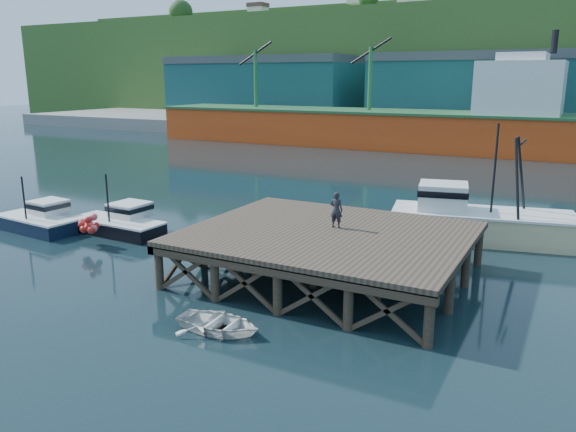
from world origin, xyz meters
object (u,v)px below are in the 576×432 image
Objects in this scene: boat_navy at (39,220)px; trawler at (478,217)px; boat_black at (120,222)px; dinghy at (218,323)px; dockworker at (336,210)px.

trawler is at bearing 28.35° from boat_navy.
trawler reaches higher than boat_black.
boat_navy reaches higher than dinghy.
trawler is at bearing -23.36° from dinghy.
trawler reaches higher than dockworker.
boat_black is 1.86× the size of dinghy.
boat_black is at bearing 26.67° from boat_navy.
dockworker is (-4.83, -8.52, 1.63)m from trawler.
boat_navy is 4.95m from boat_black.
dockworker is at bearing -11.70° from dinghy.
boat_navy is at bearing 4.29° from dockworker.
trawler is 17.31m from dinghy.
dinghy is at bearing -121.82° from trawler.
trawler is 9.93m from dockworker.
boat_black is (4.60, 1.83, -0.01)m from boat_navy.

